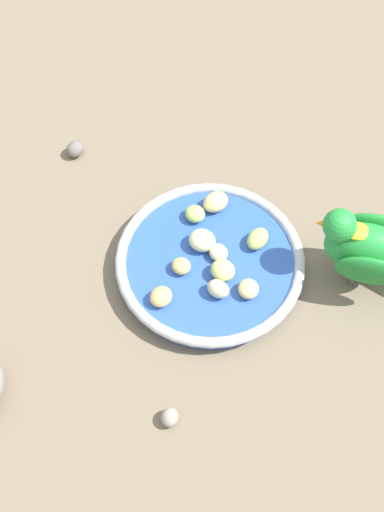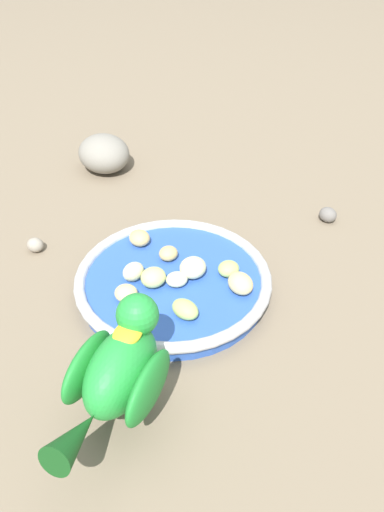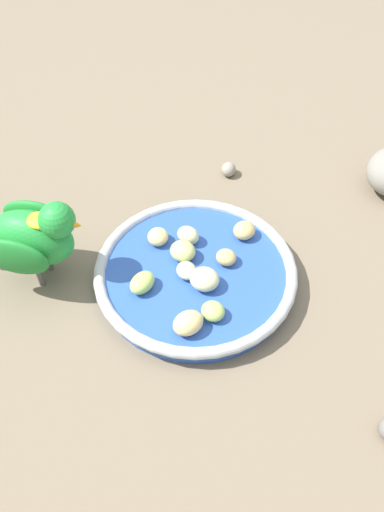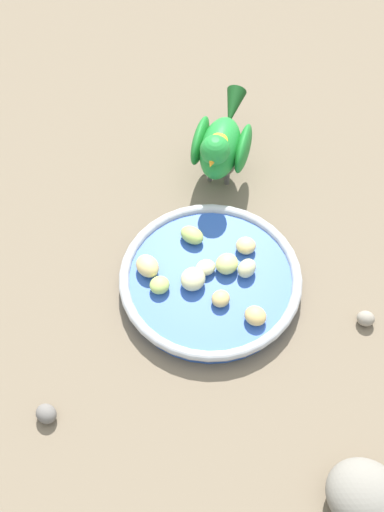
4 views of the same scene
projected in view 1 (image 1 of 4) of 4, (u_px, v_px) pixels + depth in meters
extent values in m
plane|color=#756651|center=(207.00, 260.00, 0.91)|extent=(4.00, 4.00, 0.00)
cylinder|color=#2D56B7|center=(207.00, 265.00, 0.89)|extent=(0.23, 0.23, 0.02)
torus|color=#B7BABF|center=(207.00, 261.00, 0.88)|extent=(0.24, 0.24, 0.01)
ellipsoid|color=tan|center=(181.00, 266.00, 0.87)|extent=(0.03, 0.03, 0.02)
ellipsoid|color=#C6D17A|center=(223.00, 270.00, 0.86)|extent=(0.04, 0.04, 0.02)
ellipsoid|color=beige|center=(202.00, 240.00, 0.89)|extent=(0.05, 0.05, 0.02)
ellipsoid|color=#E5C67F|center=(216.00, 202.00, 0.92)|extent=(0.04, 0.04, 0.02)
ellipsoid|color=tan|center=(161.00, 297.00, 0.85)|extent=(0.04, 0.04, 0.02)
ellipsoid|color=#B2CC66|center=(195.00, 214.00, 0.91)|extent=(0.04, 0.04, 0.02)
ellipsoid|color=beige|center=(220.00, 289.00, 0.85)|extent=(0.04, 0.04, 0.02)
ellipsoid|color=beige|center=(218.00, 253.00, 0.88)|extent=(0.03, 0.03, 0.02)
ellipsoid|color=#E5C67F|center=(248.00, 289.00, 0.85)|extent=(0.03, 0.03, 0.02)
ellipsoid|color=#B2CC66|center=(257.00, 236.00, 0.89)|extent=(0.04, 0.04, 0.02)
cylinder|color=#59544C|center=(353.00, 277.00, 0.88)|extent=(0.01, 0.01, 0.03)
cylinder|color=#59544C|center=(355.00, 260.00, 0.89)|extent=(0.01, 0.01, 0.03)
ellipsoid|color=green|center=(366.00, 248.00, 0.84)|extent=(0.09, 0.11, 0.07)
ellipsoid|color=#1E7F2D|center=(370.00, 271.00, 0.82)|extent=(0.05, 0.08, 0.05)
ellipsoid|color=#1E7F2D|center=(374.00, 228.00, 0.86)|extent=(0.05, 0.08, 0.05)
sphere|color=green|center=(340.00, 225.00, 0.81)|extent=(0.05, 0.05, 0.04)
cone|color=orange|center=(323.00, 224.00, 0.82)|extent=(0.02, 0.02, 0.01)
ellipsoid|color=yellow|center=(356.00, 231.00, 0.82)|extent=(0.04, 0.04, 0.01)
ellipsoid|color=slate|center=(75.00, 149.00, 0.99)|extent=(0.03, 0.03, 0.02)
ellipsoid|color=gray|center=(170.00, 417.00, 0.79)|extent=(0.03, 0.03, 0.02)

